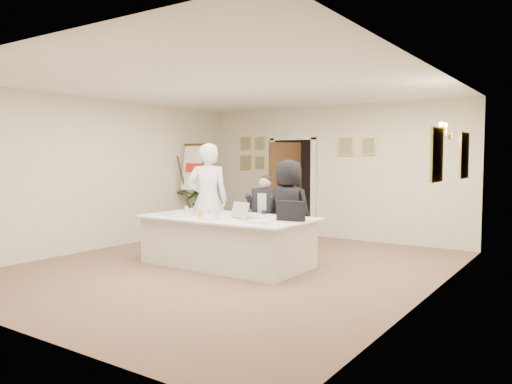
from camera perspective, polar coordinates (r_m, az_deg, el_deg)
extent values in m
plane|color=brown|center=(7.91, -2.80, -8.57)|extent=(7.00, 7.00, 0.00)
cube|color=white|center=(7.79, -2.87, 11.96)|extent=(6.00, 7.00, 0.02)
cube|color=#EBE6C6|center=(10.73, 8.50, 2.24)|extent=(6.00, 0.10, 2.80)
cube|color=#EBE6C6|center=(5.36, -25.95, 0.17)|extent=(6.00, 0.10, 2.80)
cube|color=#EBE6C6|center=(9.83, -16.95, 1.96)|extent=(0.10, 7.00, 2.80)
cube|color=#EBE6C6|center=(6.39, 19.20, 0.90)|extent=(0.10, 7.00, 2.80)
cube|color=black|center=(11.14, 4.24, 0.54)|extent=(0.92, 0.06, 2.10)
cube|color=white|center=(11.38, 1.90, 0.62)|extent=(0.10, 0.06, 2.20)
cube|color=white|center=(10.86, 6.54, 0.43)|extent=(0.10, 0.06, 2.20)
cube|color=#321F10|center=(10.75, 3.35, 0.31)|extent=(0.33, 0.81, 2.02)
cube|color=silver|center=(8.00, -3.32, -5.69)|extent=(2.57, 1.28, 0.75)
cube|color=silver|center=(7.95, -3.33, -2.95)|extent=(2.75, 1.46, 0.03)
cube|color=white|center=(10.87, -6.95, 2.77)|extent=(0.69, 0.20, 0.96)
imported|color=white|center=(8.71, -5.55, -0.90)|extent=(0.84, 0.83, 1.96)
imported|color=black|center=(8.24, 3.75, -2.12)|extent=(0.83, 0.55, 1.69)
imported|color=#3B6220|center=(11.47, -6.47, -1.43)|extent=(1.53, 1.52, 1.28)
cube|color=black|center=(7.42, 4.00, -2.18)|extent=(0.43, 0.16, 0.30)
cube|color=white|center=(7.22, 0.36, -3.41)|extent=(0.33, 0.25, 0.03)
cylinder|color=white|center=(8.26, -9.83, -2.58)|extent=(0.24, 0.24, 0.01)
cylinder|color=white|center=(7.95, -8.36, -2.82)|extent=(0.24, 0.24, 0.01)
cylinder|color=white|center=(7.67, -5.84, -3.04)|extent=(0.24, 0.24, 0.01)
cylinder|color=silver|center=(8.29, -7.96, -2.10)|extent=(0.07, 0.07, 0.14)
cylinder|color=silver|center=(7.57, -4.37, -2.66)|extent=(0.06, 0.06, 0.14)
cylinder|color=silver|center=(7.37, -1.34, -2.83)|extent=(0.08, 0.08, 0.14)
cylinder|color=silver|center=(8.33, -4.42, -2.04)|extent=(0.07, 0.07, 0.14)
cylinder|color=yellow|center=(7.82, -6.38, -2.49)|extent=(0.09, 0.09, 0.13)
cylinder|color=silver|center=(8.11, -6.99, -2.33)|extent=(0.11, 0.11, 0.11)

